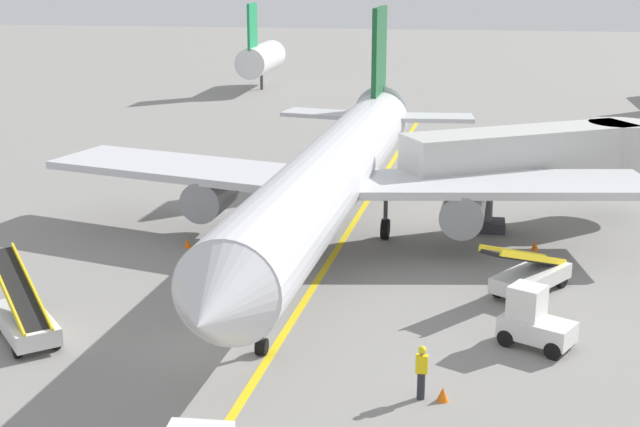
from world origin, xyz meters
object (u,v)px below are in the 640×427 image
(jet_bridge, at_px, (546,154))
(safety_cone_nose_left, at_px, (188,243))
(safety_cone_nose_right, at_px, (443,394))
(safety_cone_wingtip_left, at_px, (535,246))
(airliner, at_px, (334,173))
(belt_loader_aft_hold, at_px, (530,274))
(ground_crew_marshaller, at_px, (422,371))
(belt_loader_forward_hold, at_px, (24,317))
(baggage_tug_near_wing, at_px, (533,320))

(jet_bridge, distance_m, safety_cone_nose_left, 17.78)
(safety_cone_nose_right, xyz_separation_m, safety_cone_wingtip_left, (3.64, 15.03, 0.00))
(airliner, xyz_separation_m, safety_cone_nose_right, (5.47, -14.31, -3.20))
(airliner, height_order, safety_cone_nose_left, airliner)
(belt_loader_aft_hold, xyz_separation_m, ground_crew_marshaller, (-3.70, -9.49, 0.13))
(jet_bridge, height_order, belt_loader_aft_hold, jet_bridge)
(ground_crew_marshaller, bearing_deg, jet_bridge, 75.84)
(airliner, bearing_deg, belt_loader_forward_hold, -126.48)
(belt_loader_aft_hold, distance_m, safety_cone_wingtip_left, 5.56)
(ground_crew_marshaller, height_order, safety_cone_nose_left, ground_crew_marshaller)
(baggage_tug_near_wing, distance_m, belt_loader_aft_hold, 5.10)
(baggage_tug_near_wing, bearing_deg, belt_loader_forward_hold, -172.72)
(airliner, xyz_separation_m, baggage_tug_near_wing, (8.32, -9.88, -2.49))
(jet_bridge, distance_m, belt_loader_aft_hold, 10.31)
(belt_loader_forward_hold, relative_size, belt_loader_aft_hold, 0.95)
(belt_loader_aft_hold, relative_size, safety_cone_wingtip_left, 11.01)
(airliner, xyz_separation_m, safety_cone_nose_left, (-6.50, -1.46, -3.20))
(jet_bridge, bearing_deg, safety_cone_nose_right, -102.31)
(belt_loader_forward_hold, height_order, ground_crew_marshaller, belt_loader_forward_hold)
(airliner, relative_size, safety_cone_nose_right, 80.25)
(safety_cone_nose_right, bearing_deg, belt_loader_aft_hold, 72.25)
(airliner, height_order, safety_cone_nose_right, airliner)
(ground_crew_marshaller, bearing_deg, baggage_tug_near_wing, 51.40)
(baggage_tug_near_wing, relative_size, ground_crew_marshaller, 1.61)
(jet_bridge, bearing_deg, belt_loader_aft_hold, -96.84)
(belt_loader_aft_hold, xyz_separation_m, safety_cone_nose_left, (-15.02, 3.33, -0.56))
(jet_bridge, xyz_separation_m, ground_crew_marshaller, (-4.88, -19.35, -2.63))
(airliner, bearing_deg, safety_cone_wingtip_left, 4.48)
(baggage_tug_near_wing, height_order, safety_cone_nose_right, baggage_tug_near_wing)
(jet_bridge, bearing_deg, safety_cone_wingtip_left, -97.68)
(safety_cone_nose_left, height_order, safety_cone_nose_right, same)
(belt_loader_forward_hold, bearing_deg, baggage_tug_near_wing, 7.28)
(belt_loader_forward_hold, distance_m, safety_cone_nose_right, 14.59)
(belt_loader_aft_hold, bearing_deg, jet_bridge, 83.16)
(baggage_tug_near_wing, relative_size, safety_cone_nose_left, 6.20)
(airliner, bearing_deg, ground_crew_marshaller, -71.36)
(airliner, xyz_separation_m, safety_cone_wingtip_left, (9.11, 0.71, -3.20))
(safety_cone_nose_left, bearing_deg, belt_loader_aft_hold, -12.51)
(airliner, height_order, belt_loader_aft_hold, airliner)
(jet_bridge, distance_m, ground_crew_marshaller, 20.13)
(belt_loader_forward_hold, xyz_separation_m, safety_cone_nose_right, (14.40, -2.22, -0.56))
(jet_bridge, distance_m, belt_loader_forward_hold, 25.49)
(ground_crew_marshaller, distance_m, safety_cone_nose_right, 0.95)
(safety_cone_nose_left, distance_m, safety_cone_nose_right, 17.56)
(jet_bridge, xyz_separation_m, safety_cone_nose_left, (-16.20, -6.53, -3.32))
(baggage_tug_near_wing, distance_m, safety_cone_nose_right, 5.32)
(belt_loader_forward_hold, relative_size, safety_cone_nose_right, 10.42)
(ground_crew_marshaller, height_order, safety_cone_nose_right, ground_crew_marshaller)
(ground_crew_marshaller, xyz_separation_m, safety_cone_nose_left, (-11.32, 12.82, -0.69))
(airliner, distance_m, belt_loader_forward_hold, 15.26)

